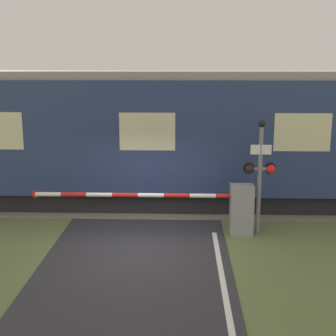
{
  "coord_description": "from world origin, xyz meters",
  "views": [
    {
      "loc": [
        1.06,
        -10.77,
        4.41
      ],
      "look_at": [
        0.64,
        1.6,
        1.64
      ],
      "focal_mm": 50.0,
      "sensor_mm": 36.0,
      "label": 1
    }
  ],
  "objects": [
    {
      "name": "signal_post",
      "position": [
        3.04,
        1.07,
        1.72
      ],
      "size": [
        0.85,
        0.26,
        3.02
      ],
      "color": "gray",
      "rests_on": "ground_plane"
    },
    {
      "name": "train",
      "position": [
        0.03,
        3.68,
        2.14
      ],
      "size": [
        15.83,
        2.74,
        4.19
      ],
      "color": "black",
      "rests_on": "ground_plane"
    },
    {
      "name": "ground_plane",
      "position": [
        0.0,
        0.0,
        0.0
      ],
      "size": [
        80.0,
        80.0,
        0.0
      ],
      "primitive_type": "plane",
      "color": "#5B6B3D"
    },
    {
      "name": "crossing_barrier",
      "position": [
        2.16,
        1.0,
        0.73
      ],
      "size": [
        5.83,
        0.44,
        1.34
      ],
      "color": "gray",
      "rests_on": "ground_plane"
    },
    {
      "name": "track_bed",
      "position": [
        0.0,
        3.68,
        0.02
      ],
      "size": [
        36.0,
        3.2,
        0.13
      ],
      "color": "slate",
      "rests_on": "ground_plane"
    }
  ]
}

